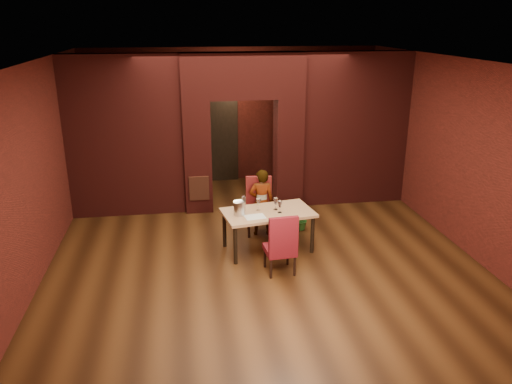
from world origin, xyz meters
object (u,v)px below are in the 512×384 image
at_px(person_seated, 261,202).
at_px(wine_glass_c, 280,207).
at_px(wine_glass_b, 276,204).
at_px(wine_bucket, 239,208).
at_px(chair_far, 259,207).
at_px(dining_table, 268,231).
at_px(potted_plant, 301,219).
at_px(wine_glass_a, 258,205).
at_px(chair_near, 280,243).
at_px(water_bottle, 244,203).

xyz_separation_m(person_seated, wine_glass_c, (0.19, -0.75, 0.19)).
bearing_deg(wine_glass_b, wine_bucket, -167.16).
relative_size(chair_far, wine_bucket, 4.43).
distance_m(dining_table, chair_far, 0.74).
height_order(chair_far, potted_plant, chair_far).
xyz_separation_m(dining_table, wine_bucket, (-0.50, -0.08, 0.47)).
bearing_deg(dining_table, wine_glass_c, -32.22).
distance_m(wine_glass_a, potted_plant, 1.32).
distance_m(wine_glass_b, wine_bucket, 0.66).
xyz_separation_m(chair_near, person_seated, (-0.05, 1.49, 0.13)).
bearing_deg(dining_table, wine_glass_b, 16.39).
bearing_deg(chair_far, wine_bucket, -114.51).
bearing_deg(chair_near, person_seated, -92.45).
bearing_deg(person_seated, wine_glass_a, 77.93).
xyz_separation_m(dining_table, wine_glass_b, (0.14, 0.07, 0.46)).
xyz_separation_m(wine_bucket, potted_plant, (1.28, 0.86, -0.62)).
relative_size(wine_glass_a, water_bottle, 0.72).
bearing_deg(chair_far, wine_glass_a, -94.75).
bearing_deg(dining_table, potted_plant, 35.81).
relative_size(wine_glass_a, wine_glass_c, 1.03).
distance_m(chair_far, person_seated, 0.12).
distance_m(dining_table, person_seated, 0.73).
height_order(person_seated, wine_bucket, person_seated).
bearing_deg(chair_far, wine_glass_b, -68.66).
bearing_deg(chair_far, chair_near, -81.23).
relative_size(dining_table, person_seated, 1.21).
height_order(dining_table, chair_near, chair_near).
relative_size(water_bottle, potted_plant, 0.70).
height_order(wine_glass_a, potted_plant, wine_glass_a).
bearing_deg(potted_plant, chair_far, -175.48).
height_order(chair_near, wine_glass_c, chair_near).
distance_m(wine_glass_c, potted_plant, 1.21).
distance_m(dining_table, wine_glass_c, 0.50).
height_order(person_seated, wine_glass_b, person_seated).
xyz_separation_m(person_seated, wine_glass_a, (-0.15, -0.61, 0.19)).
relative_size(dining_table, chair_far, 1.44).
bearing_deg(wine_glass_c, dining_table, 157.12).
bearing_deg(person_seated, wine_bucket, 58.63).
relative_size(person_seated, wine_glass_c, 6.03).
relative_size(wine_glass_b, wine_bucket, 0.88).
distance_m(wine_bucket, potted_plant, 1.66).
height_order(wine_glass_a, wine_glass_b, wine_glass_a).
xyz_separation_m(wine_glass_c, water_bottle, (-0.60, 0.14, 0.04)).
relative_size(dining_table, wine_bucket, 6.37).
bearing_deg(potted_plant, person_seated, -172.03).
distance_m(wine_glass_b, water_bottle, 0.56).
distance_m(dining_table, chair_near, 0.83).
bearing_deg(person_seated, wine_glass_c, 106.39).
distance_m(water_bottle, potted_plant, 1.54).
bearing_deg(water_bottle, potted_plant, 31.39).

